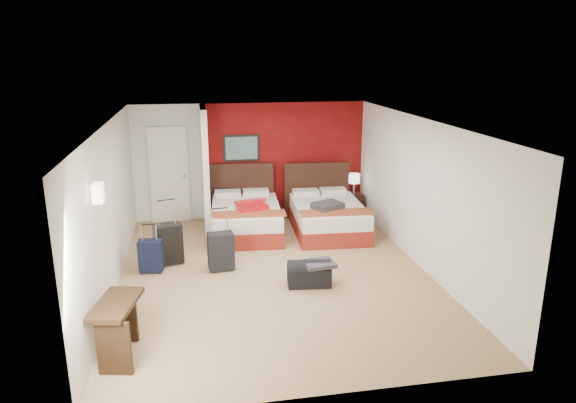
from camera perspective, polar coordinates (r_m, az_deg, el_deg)
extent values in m
plane|color=tan|center=(8.75, -1.50, -7.86)|extent=(6.50, 6.50, 0.00)
cube|color=silver|center=(11.46, -4.08, 4.43)|extent=(5.00, 0.04, 2.50)
cube|color=silver|center=(8.33, -18.81, -0.82)|extent=(0.04, 6.50, 2.50)
cube|color=black|center=(11.32, -5.09, 5.82)|extent=(0.78, 0.03, 0.58)
cube|color=white|center=(6.72, -20.01, 0.89)|extent=(0.12, 0.20, 0.24)
cube|color=maroon|center=(11.54, -0.36, 4.56)|extent=(3.50, 0.04, 2.50)
cube|color=silver|center=(10.77, -9.00, 3.53)|extent=(0.12, 1.20, 2.50)
cube|color=silver|center=(11.40, -12.81, 2.86)|extent=(0.82, 0.06, 2.05)
cube|color=silver|center=(10.54, -4.60, -2.00)|extent=(1.49, 2.04, 0.58)
cube|color=silver|center=(10.62, 4.41, -1.85)|extent=(1.47, 2.03, 0.59)
cube|color=#B80F13|center=(10.35, -4.03, -0.35)|extent=(0.74, 0.89, 0.10)
cube|color=#35363A|center=(10.21, 4.33, -0.48)|extent=(0.66, 0.60, 0.13)
cube|color=black|center=(11.74, 7.11, -0.37)|extent=(0.41, 0.41, 0.51)
cylinder|color=silver|center=(11.61, 7.19, 1.91)|extent=(0.32, 0.32, 0.45)
cube|color=black|center=(9.24, -12.88, -4.66)|extent=(0.52, 0.39, 0.69)
cube|color=black|center=(8.85, -7.31, -5.53)|extent=(0.45, 0.31, 0.62)
cube|color=black|center=(9.00, -14.70, -5.88)|extent=(0.41, 0.28, 0.53)
cube|color=black|center=(8.29, 2.31, -7.99)|extent=(0.71, 0.43, 0.34)
cube|color=#39393E|center=(8.20, 3.44, -6.77)|extent=(0.50, 0.44, 0.06)
cube|color=black|center=(6.71, -18.04, -13.13)|extent=(0.61, 0.94, 0.72)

